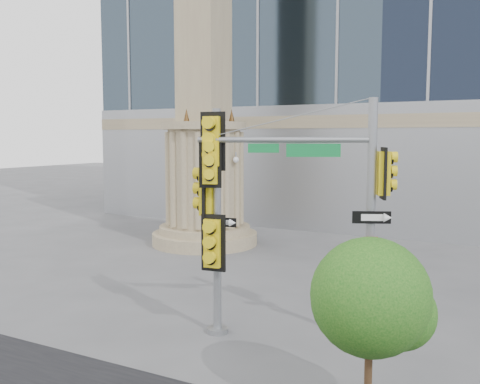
% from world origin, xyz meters
% --- Properties ---
extents(ground, '(120.00, 120.00, 0.00)m').
position_xyz_m(ground, '(0.00, 0.00, 0.00)').
color(ground, '#545456').
rests_on(ground, ground).
extents(monument, '(4.40, 4.40, 16.60)m').
position_xyz_m(monument, '(-6.00, 9.00, 5.52)').
color(monument, gray).
rests_on(monument, ground).
extents(main_signal_pole, '(3.88, 2.02, 5.34)m').
position_xyz_m(main_signal_pole, '(2.00, 1.10, 3.31)').
color(main_signal_pole, slate).
rests_on(main_signal_pole, ground).
extents(secondary_signal_pole, '(0.93, 0.68, 5.13)m').
position_xyz_m(secondary_signal_pole, '(-0.37, 0.31, 3.01)').
color(secondary_signal_pole, slate).
rests_on(secondary_signal_pole, ground).
extents(street_tree, '(1.91, 1.86, 2.97)m').
position_xyz_m(street_tree, '(3.78, -1.79, 1.96)').
color(street_tree, gray).
rests_on(street_tree, ground).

